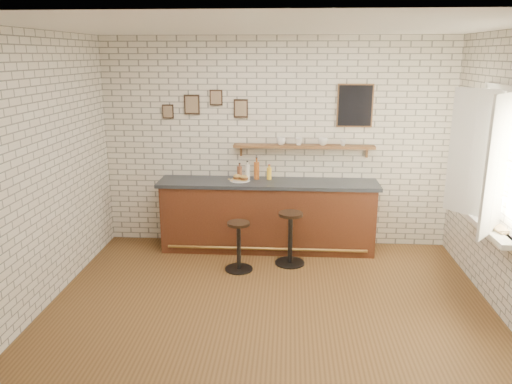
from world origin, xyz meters
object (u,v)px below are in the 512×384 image
bar_stool_left (239,244)px  bitters_bottle_white (247,172)px  ciabatta_sandwich (241,178)px  bitters_bottle_brown (240,172)px  bar_stool_right (290,237)px  shelf_cup_a (281,141)px  book_lower (495,231)px  shelf_cup_b (299,141)px  book_upper (494,228)px  bar_counter (268,215)px  bitters_bottle_amber (257,170)px  condiment_bottle_yellow (269,173)px  shelf_cup_d (343,143)px  shelf_cup_c (323,142)px  sandwich_plate (240,180)px

bar_stool_left → bitters_bottle_white: bearing=87.3°
ciabatta_sandwich → bitters_bottle_white: bearing=54.3°
bitters_bottle_brown → bar_stool_right: 1.22m
shelf_cup_a → book_lower: (2.30, -1.89, -0.61)m
bitters_bottle_brown → shelf_cup_b: bearing=5.0°
bitters_bottle_brown → book_upper: bitters_bottle_brown is taller
bar_counter → bar_stool_left: bar_counter is taller
bitters_bottle_white → bar_stool_left: 1.18m
shelf_cup_a → shelf_cup_b: bearing=-6.6°
book_lower → ciabatta_sandwich: bearing=134.2°
bitters_bottle_brown → bitters_bottle_amber: 0.25m
bitters_bottle_amber → condiment_bottle_yellow: 0.18m
ciabatta_sandwich → book_upper: ciabatta_sandwich is taller
shelf_cup_a → shelf_cup_b: size_ratio=1.22×
bitters_bottle_brown → bar_counter: bearing=-17.2°
bar_counter → bitters_bottle_brown: bearing=162.8°
bar_counter → book_lower: 3.03m
bar_stool_left → shelf_cup_a: shelf_cup_a is taller
book_upper → ciabatta_sandwich: bearing=150.0°
bitters_bottle_white → shelf_cup_d: 1.41m
bar_counter → book_upper: bearing=-33.7°
bar_stool_right → shelf_cup_b: bearing=82.3°
ciabatta_sandwich → shelf_cup_c: 1.27m
shelf_cup_a → book_lower: size_ratio=0.59×
bitters_bottle_brown → book_lower: size_ratio=1.05×
bar_stool_left → shelf_cup_a: size_ratio=5.01×
bitters_bottle_brown → bitters_bottle_amber: size_ratio=0.73×
bar_stool_left → sandwich_plate: bearing=94.0°
bitters_bottle_brown → shelf_cup_b: shelf_cup_b is taller
bar_counter → book_upper: (2.48, -1.65, 0.45)m
bar_stool_right → shelf_cup_c: 1.44m
sandwich_plate → shelf_cup_c: 1.29m
bar_stool_right → bitters_bottle_brown: bearing=138.4°
bitters_bottle_white → book_lower: (2.78, -1.81, -0.18)m
bitters_bottle_white → shelf_cup_d: size_ratio=2.96×
bitters_bottle_amber → book_lower: (2.65, -1.81, -0.20)m
bitters_bottle_brown → bitters_bottle_amber: bearing=0.0°
sandwich_plate → book_upper: sandwich_plate is taller
sandwich_plate → bitters_bottle_amber: 0.29m
shelf_cup_b → book_upper: size_ratio=0.48×
bitters_bottle_white → condiment_bottle_yellow: 0.31m
sandwich_plate → shelf_cup_d: bearing=7.7°
bar_stool_right → shelf_cup_a: size_ratio=5.50×
condiment_bottle_yellow → shelf_cup_c: 0.88m
shelf_cup_a → book_lower: 3.04m
ciabatta_sandwich → book_lower: bearing=-30.6°
shelf_cup_b → shelf_cup_d: shelf_cup_b is taller
ciabatta_sandwich → shelf_cup_c: size_ratio=1.68×
ciabatta_sandwich → shelf_cup_a: (0.56, 0.19, 0.49)m
bar_stool_right → shelf_cup_d: bearing=45.4°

